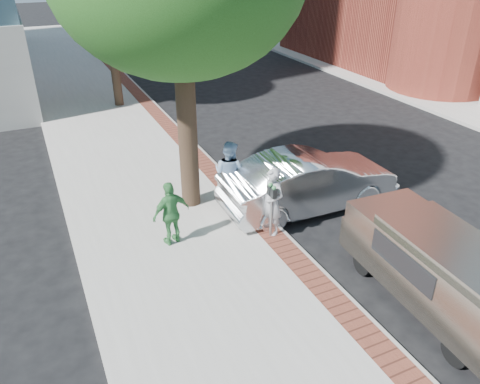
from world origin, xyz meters
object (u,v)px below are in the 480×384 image
person_green (171,213)px  bg_car (140,44)px  parking_meter (272,200)px  van (435,264)px  person_gray (272,202)px  person_officer (229,173)px  sedan_silver (309,182)px

person_green → bg_car: 22.85m
parking_meter → person_green: (-2.33, 0.77, -0.22)m
parking_meter → van: van is taller
person_green → van: size_ratio=0.36×
person_gray → person_green: 2.51m
van → bg_car: bearing=91.8°
person_officer → sedan_silver: (2.03, -0.94, -0.26)m
bg_car → van: bearing=-177.9°
person_gray → bg_car: size_ratio=0.39×
person_officer → sedan_silver: 2.25m
person_officer → person_green: (-2.08, -1.22, -0.11)m
parking_meter → van: 3.93m
person_officer → person_green: person_officer is taller
person_gray → parking_meter: bearing=-54.0°
van → person_gray: bearing=121.6°
van → parking_meter: bearing=123.8°
van → person_officer: bearing=115.9°
parking_meter → person_green: bearing=161.7°
person_green → sedan_silver: 4.11m
bg_car → parking_meter: bearing=177.0°
parking_meter → person_officer: bearing=97.3°
person_gray → person_green: bearing=-124.3°
person_green → sedan_silver: bearing=171.6°
person_green → sedan_silver: person_green is taller
sedan_silver → bg_car: 22.05m
parking_meter → bg_car: 23.23m
bg_car → van: size_ratio=1.00×
person_officer → van: (2.25, -5.36, -0.18)m
parking_meter → van: size_ratio=0.32×
person_gray → sedan_silver: 1.92m
person_gray → sedan_silver: bearing=98.9°
parking_meter → person_gray: person_gray is taller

